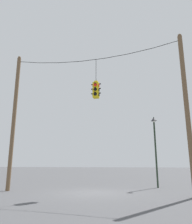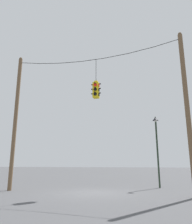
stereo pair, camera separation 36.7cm
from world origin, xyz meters
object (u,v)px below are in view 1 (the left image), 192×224
at_px(street_lamp, 155,138).
at_px(traffic_light_over_intersection, 96,90).
at_px(utility_pole_left, 14,119).
at_px(utility_pole_right, 187,109).

bearing_deg(street_lamp, traffic_light_over_intersection, -129.34).
relative_size(utility_pole_left, traffic_light_over_intersection, 3.55).
height_order(utility_pole_left, traffic_light_over_intersection, utility_pole_left).
distance_m(utility_pole_left, street_lamp, 9.66).
relative_size(traffic_light_over_intersection, street_lamp, 0.52).
bearing_deg(utility_pole_left, utility_pole_right, 0.00).
distance_m(utility_pole_left, traffic_light_over_intersection, 5.69).
xyz_separation_m(utility_pole_left, traffic_light_over_intersection, (5.49, 0.00, 1.49)).
distance_m(utility_pole_right, street_lamp, 4.45).
height_order(utility_pole_right, street_lamp, utility_pole_right).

